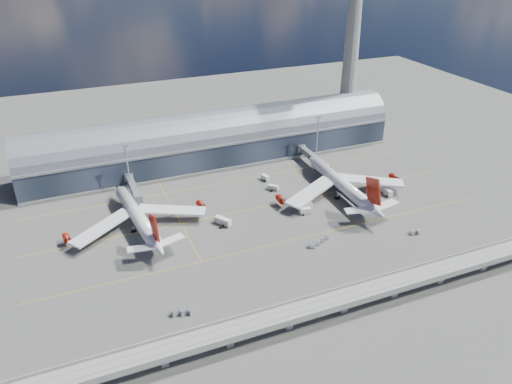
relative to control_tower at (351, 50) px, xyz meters
name	(u,v)px	position (x,y,z in m)	size (l,w,h in m)	color
ground	(274,230)	(-85.00, -83.00, -51.64)	(500.00, 500.00, 0.00)	#474744
taxi_lines	(254,206)	(-85.00, -60.89, -51.63)	(200.00, 80.12, 0.01)	gold
terminal	(215,141)	(-85.00, -5.01, -40.30)	(200.00, 30.00, 28.00)	#1E2532
control_tower	(351,50)	(0.00, 0.00, 0.00)	(19.00, 19.00, 103.00)	gray
guideway	(344,299)	(-85.00, -138.00, -46.34)	(220.00, 8.50, 7.20)	gray
floodlight_mast_left	(128,169)	(-135.00, -28.00, -38.00)	(3.00, 0.70, 25.70)	gray
floodlight_mast_right	(317,138)	(-35.00, -28.00, -38.00)	(3.00, 0.70, 25.70)	gray
airliner_left	(138,217)	(-137.38, -60.29, -46.08)	(60.76, 63.89, 19.46)	white
airliner_right	(342,185)	(-43.05, -67.42, -46.05)	(64.89, 67.81, 21.55)	white
jet_bridge_left	(133,186)	(-134.09, -29.88, -46.46)	(4.40, 28.00, 7.25)	gray
jet_bridge_right	(312,157)	(-39.52, -31.82, -46.46)	(4.40, 32.00, 7.25)	gray
service_truck_0	(223,221)	(-103.54, -70.67, -49.99)	(6.22, 7.88, 3.19)	silver
service_truck_1	(305,211)	(-66.69, -76.18, -50.19)	(5.16, 2.89, 2.87)	silver
service_truck_2	(305,206)	(-64.64, -72.36, -50.32)	(7.12, 2.65, 2.52)	silver
service_truck_3	(387,192)	(-22.35, -75.16, -50.07)	(2.65, 6.35, 3.07)	silver
service_truck_4	(265,178)	(-69.65, -38.54, -50.26)	(3.07, 5.05, 2.73)	silver
service_truck_5	(273,187)	(-70.40, -49.61, -50.34)	(5.18, 5.11, 2.54)	silver
cargo_train_0	(183,312)	(-134.28, -119.14, -50.70)	(8.14, 3.83, 1.79)	gray
cargo_train_1	(319,241)	(-72.54, -99.30, -50.65)	(11.10, 6.12, 1.89)	gray
cargo_train_2	(416,232)	(-32.08, -108.69, -50.71)	(5.47, 2.95, 1.77)	gray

